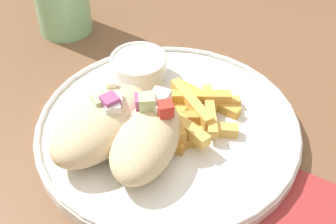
{
  "coord_description": "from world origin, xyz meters",
  "views": [
    {
      "loc": [
        -0.27,
        -0.26,
        1.14
      ],
      "look_at": [
        -0.02,
        -0.01,
        0.81
      ],
      "focal_mm": 50.0,
      "sensor_mm": 36.0,
      "label": 1
    }
  ],
  "objects": [
    {
      "name": "fries_pile",
      "position": [
        0.0,
        -0.02,
        0.8
      ],
      "size": [
        0.12,
        0.11,
        0.02
      ],
      "color": "gold",
      "rests_on": "plate"
    },
    {
      "name": "plate",
      "position": [
        -0.02,
        -0.01,
        0.78
      ],
      "size": [
        0.28,
        0.28,
        0.02
      ],
      "color": "white",
      "rests_on": "table"
    },
    {
      "name": "pita_sandwich_far",
      "position": [
        -0.08,
        0.02,
        0.81
      ],
      "size": [
        0.13,
        0.09,
        0.06
      ],
      "rotation": [
        0.0,
        0.0,
        0.15
      ],
      "color": "beige",
      "rests_on": "plate"
    },
    {
      "name": "table",
      "position": [
        0.0,
        0.0,
        0.69
      ],
      "size": [
        1.15,
        1.15,
        0.77
      ],
      "color": "brown",
      "rests_on": "ground_plane"
    },
    {
      "name": "pita_sandwich_near",
      "position": [
        -0.06,
        -0.02,
        0.81
      ],
      "size": [
        0.13,
        0.11,
        0.06
      ],
      "rotation": [
        0.0,
        0.0,
        0.5
      ],
      "color": "beige",
      "rests_on": "plate"
    },
    {
      "name": "sauce_ramekin",
      "position": [
        0.02,
        0.07,
        0.81
      ],
      "size": [
        0.07,
        0.07,
        0.03
      ],
      "color": "white",
      "rests_on": "plate"
    }
  ]
}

